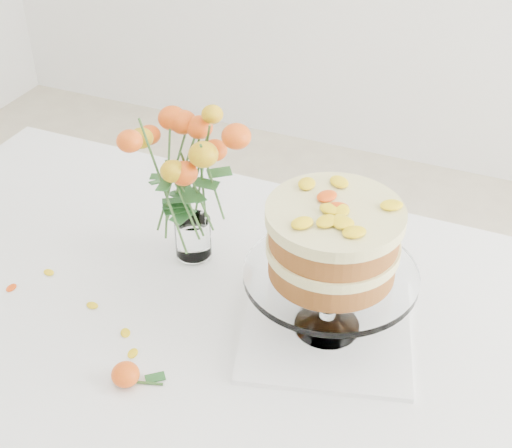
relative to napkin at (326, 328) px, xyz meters
The scene contains 11 objects.
table 0.33m from the napkin, behind, with size 1.43×0.93×0.76m.
napkin is the anchor object (origin of this frame).
cake_stand 0.19m from the napkin, 90.00° to the left, with size 0.31×0.31×0.28m.
rose_vase 0.41m from the napkin, 162.69° to the left, with size 0.27×0.27×0.38m.
loose_rose_far 0.38m from the napkin, 137.00° to the right, with size 0.09×0.05×0.04m.
stray_petal_a 0.46m from the napkin, 165.27° to the right, with size 0.03×0.02×0.00m, color yellow.
stray_petal_b 0.38m from the napkin, 155.47° to the right, with size 0.03×0.02×0.00m, color yellow.
stray_petal_c 0.36m from the napkin, 147.03° to the right, with size 0.03×0.02×0.00m, color yellow.
stray_petal_d 0.59m from the napkin, behind, with size 0.03×0.02×0.00m, color yellow.
stray_petal_e 0.64m from the napkin, 167.65° to the right, with size 0.03×0.02×0.00m, color yellow.
stray_petal_f 0.10m from the napkin, 103.25° to the right, with size 0.03×0.02×0.00m, color yellow.
Camera 1 is at (0.58, -0.93, 1.70)m, focal length 50.00 mm.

